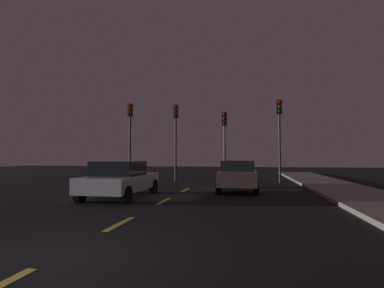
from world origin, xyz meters
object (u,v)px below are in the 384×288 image
object	(u,v)px
traffic_signal_center_left	(176,128)
traffic_signal_center_right	(224,133)
car_adjacent_lane	(120,179)
car_stopped_ahead	(238,175)
traffic_signal_far_left	(130,127)
traffic_signal_far_right	(279,125)

from	to	relation	value
traffic_signal_center_left	traffic_signal_center_right	size ratio (longest dim) A/B	1.13
traffic_signal_center_left	car_adjacent_lane	bearing A→B (deg)	-91.33
traffic_signal_center_right	car_stopped_ahead	size ratio (longest dim) A/B	1.13
car_stopped_ahead	car_adjacent_lane	xyz separation A→B (m)	(-4.54, -3.43, -0.00)
traffic_signal_far_left	car_adjacent_lane	xyz separation A→B (m)	(3.09, -8.35, -2.99)
traffic_signal_center_left	car_adjacent_lane	xyz separation A→B (m)	(-0.19, -8.35, -2.87)
traffic_signal_far_left	car_adjacent_lane	bearing A→B (deg)	-69.68
traffic_signal_center_right	car_stopped_ahead	xyz separation A→B (m)	(1.05, -4.91, -2.49)
traffic_signal_far_right	car_adjacent_lane	bearing A→B (deg)	-129.88
traffic_signal_center_right	traffic_signal_far_right	bearing A→B (deg)	0.02
traffic_signal_far_left	car_stopped_ahead	xyz separation A→B (m)	(7.63, -4.92, -2.99)
traffic_signal_center_right	traffic_signal_far_right	xyz separation A→B (m)	(3.49, 0.00, 0.43)
traffic_signal_far_left	car_adjacent_lane	world-z (taller)	traffic_signal_far_left
traffic_signal_center_left	traffic_signal_center_right	world-z (taller)	traffic_signal_center_left
traffic_signal_far_left	traffic_signal_far_right	size ratio (longest dim) A/B	1.02
traffic_signal_center_left	traffic_signal_far_right	xyz separation A→B (m)	(6.78, 0.00, 0.05)
traffic_signal_far_left	car_stopped_ahead	size ratio (longest dim) A/B	1.33
traffic_signal_far_left	traffic_signal_center_right	world-z (taller)	traffic_signal_far_left
traffic_signal_center_right	traffic_signal_center_left	bearing A→B (deg)	179.98
car_adjacent_lane	traffic_signal_far_left	bearing A→B (deg)	110.32
traffic_signal_far_left	traffic_signal_far_right	xyz separation A→B (m)	(10.07, -0.00, -0.06)
traffic_signal_far_left	traffic_signal_center_left	xyz separation A→B (m)	(3.29, -0.00, -0.12)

